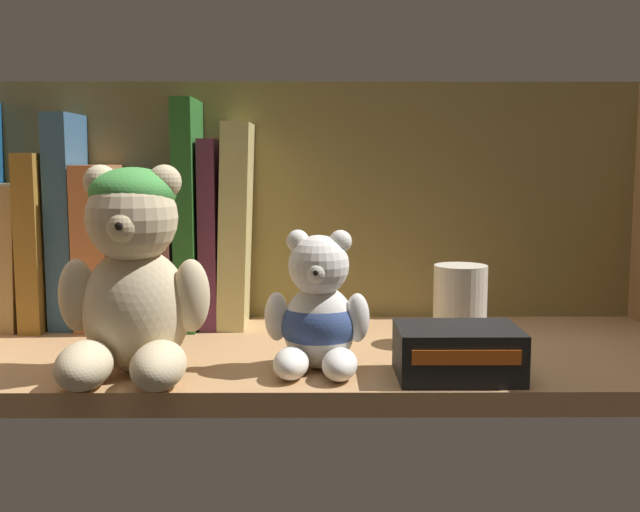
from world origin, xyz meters
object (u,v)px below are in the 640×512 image
object	(u,v)px
book_4	(74,219)
book_8	(193,213)
teddy_bear_smaller	(319,315)
pillar_candle	(460,305)
book_6	(138,248)
teddy_bear_larger	(133,276)
book_10	(238,224)
book_2	(21,253)
book_5	(105,244)
book_7	(168,246)
book_3	(50,238)
book_9	(214,232)
small_product_box	(457,352)

from	to	relation	value
book_4	book_8	bearing A→B (deg)	0.00
teddy_bear_smaller	pillar_candle	distance (cm)	16.57
book_6	teddy_bear_larger	bearing A→B (deg)	-78.15
teddy_bear_smaller	book_4	bearing A→B (deg)	142.91
book_4	teddy_bear_smaller	world-z (taller)	book_4
book_6	book_10	world-z (taller)	book_10
book_2	book_5	distance (cm)	9.34
book_5	book_7	size ratio (longest dim) A/B	1.04
book_4	pillar_candle	bearing A→B (deg)	-15.09
book_3	book_4	size ratio (longest dim) A/B	0.82
book_5	book_9	bearing A→B (deg)	0.00
book_5	pillar_candle	size ratio (longest dim) A/B	2.24
book_9	small_product_box	size ratio (longest dim) A/B	1.99
book_6	teddy_bear_larger	size ratio (longest dim) A/B	0.93
teddy_bear_larger	teddy_bear_smaller	xyz separation A→B (cm)	(15.27, 1.33, -3.56)
book_2	teddy_bear_larger	xyz separation A→B (cm)	(17.33, -21.47, 0.66)
book_10	teddy_bear_smaller	distance (cm)	22.79
book_8	teddy_bear_larger	distance (cm)	21.85
book_7	teddy_bear_larger	xyz separation A→B (cm)	(1.22, -21.47, -0.05)
book_9	book_8	bearing A→B (deg)	180.00
book_3	book_5	bearing A→B (deg)	0.00
book_2	teddy_bear_smaller	world-z (taller)	book_2
book_4	teddy_bear_larger	world-z (taller)	book_4
book_9	book_3	bearing A→B (deg)	180.00
book_10	book_2	bearing A→B (deg)	180.00
book_5	teddy_bear_smaller	xyz separation A→B (cm)	(23.32, -20.14, -3.92)
book_7	book_8	bearing A→B (deg)	0.00
book_4	book_7	distance (cm)	10.58
book_3	book_8	distance (cm)	15.95
book_10	book_7	bearing A→B (deg)	180.00
book_4	book_9	distance (cm)	15.30
book_3	book_10	size ratio (longest dim) A/B	0.85
book_9	teddy_bear_larger	distance (cm)	21.88
book_9	small_product_box	world-z (taller)	book_9
book_5	book_9	size ratio (longest dim) A/B	0.87
book_8	pillar_candle	distance (cm)	30.57
teddy_bear_larger	book_6	bearing A→B (deg)	101.85
teddy_bear_larger	book_2	bearing A→B (deg)	128.92
book_3	pillar_candle	bearing A→B (deg)	-14.18
book_8	book_10	xyz separation A→B (cm)	(4.91, 0.00, -1.19)
book_7	book_4	bearing A→B (deg)	180.00
book_8	small_product_box	world-z (taller)	book_8
book_4	book_8	xyz separation A→B (cm)	(12.98, 0.00, 0.72)
book_8	small_product_box	xyz separation A→B (cm)	(25.05, -22.47, -9.90)
teddy_bear_larger	book_3	bearing A→B (deg)	123.28
book_7	book_8	size ratio (longest dim) A/B	0.69
book_6	book_7	distance (cm)	3.29
book_9	pillar_candle	xyz separation A→B (cm)	(25.12, -10.89, -6.09)
teddy_bear_larger	small_product_box	size ratio (longest dim) A/B	1.74
book_7	pillar_candle	distance (cm)	32.42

